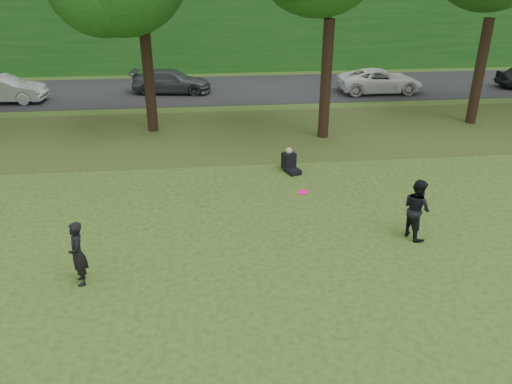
% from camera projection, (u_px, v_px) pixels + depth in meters
% --- Properties ---
extents(ground, '(120.00, 120.00, 0.00)m').
position_uv_depth(ground, '(261.00, 360.00, 9.05)').
color(ground, '#2A4515').
rests_on(ground, ground).
extents(leaf_litter, '(60.00, 7.00, 0.01)m').
position_uv_depth(leaf_litter, '(225.00, 134.00, 20.77)').
color(leaf_litter, '#3D3615').
rests_on(leaf_litter, ground).
extents(street, '(70.00, 7.00, 0.02)m').
position_uv_depth(street, '(218.00, 90.00, 27.98)').
color(street, black).
rests_on(street, ground).
extents(far_hedge, '(70.00, 3.00, 5.00)m').
position_uv_depth(far_hedge, '(213.00, 30.00, 32.34)').
color(far_hedge, '#184E16').
rests_on(far_hedge, ground).
extents(player_left, '(0.50, 0.63, 1.51)m').
position_uv_depth(player_left, '(78.00, 254.00, 10.90)').
color(player_left, black).
rests_on(player_left, ground).
extents(player_right, '(0.81, 0.93, 1.61)m').
position_uv_depth(player_right, '(417.00, 209.00, 12.77)').
color(player_right, black).
rests_on(player_right, ground).
extents(parked_cars, '(39.54, 3.47, 1.50)m').
position_uv_depth(parked_cars, '(184.00, 82.00, 26.57)').
color(parked_cars, black).
rests_on(parked_cars, street).
extents(frisbee, '(0.31, 0.32, 0.09)m').
position_uv_depth(frisbee, '(303.00, 192.00, 12.01)').
color(frisbee, '#E21365').
rests_on(frisbee, ground).
extents(seated_person, '(0.64, 0.83, 0.83)m').
position_uv_depth(seated_person, '(290.00, 163.00, 17.02)').
color(seated_person, black).
rests_on(seated_person, ground).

